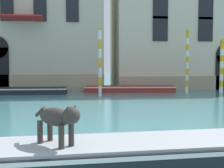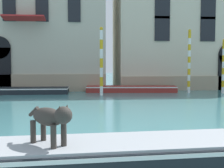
% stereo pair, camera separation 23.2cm
% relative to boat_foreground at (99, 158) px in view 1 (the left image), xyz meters
% --- Properties ---
extents(palazzo_right, '(13.87, 6.13, 12.42)m').
position_rel_boat_foreground_xyz_m(palazzo_right, '(9.94, 20.92, 5.82)').
color(palazzo_right, beige).
rests_on(palazzo_right, ground_plane).
extents(boat_foreground, '(6.69, 1.96, 0.71)m').
position_rel_boat_foreground_xyz_m(boat_foreground, '(0.00, 0.00, 0.00)').
color(boat_foreground, black).
rests_on(boat_foreground, ground_plane).
extents(dog_on_deck, '(0.91, 0.95, 0.80)m').
position_rel_boat_foreground_xyz_m(dog_on_deck, '(-0.78, -0.16, 0.86)').
color(dog_on_deck, '#332D28').
rests_on(dog_on_deck, boat_foreground).
extents(boat_moored_near_palazzo, '(6.76, 1.88, 0.44)m').
position_rel_boat_foreground_xyz_m(boat_moored_near_palazzo, '(-4.38, 16.55, -0.15)').
color(boat_moored_near_palazzo, black).
rests_on(boat_moored_near_palazzo, ground_plane).
extents(boat_moored_far, '(6.83, 2.03, 0.45)m').
position_rel_boat_foreground_xyz_m(boat_moored_far, '(3.65, 16.92, -0.14)').
color(boat_moored_far, maroon).
rests_on(boat_moored_far, ground_plane).
extents(mooring_pole_0, '(0.23, 0.23, 4.59)m').
position_rel_boat_foreground_xyz_m(mooring_pole_0, '(1.25, 14.81, 1.94)').
color(mooring_pole_0, white).
rests_on(mooring_pole_0, ground_plane).
extents(mooring_pole_1, '(0.22, 0.22, 4.62)m').
position_rel_boat_foreground_xyz_m(mooring_pole_1, '(7.73, 15.90, 1.95)').
color(mooring_pole_1, white).
rests_on(mooring_pole_1, ground_plane).
extents(mooring_pole_2, '(0.29, 0.29, 3.92)m').
position_rel_boat_foreground_xyz_m(mooring_pole_2, '(10.12, 15.36, 1.60)').
color(mooring_pole_2, white).
rests_on(mooring_pole_2, ground_plane).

